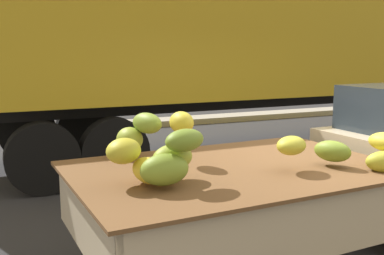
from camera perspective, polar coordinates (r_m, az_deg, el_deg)
name	(u,v)px	position (r m, az deg, el deg)	size (l,w,h in m)	color
ground	(326,245)	(5.38, 16.29, -13.85)	(220.00, 220.00, 0.00)	#28282B
curb_strip	(120,125)	(12.83, -8.89, 0.34)	(80.00, 0.80, 0.16)	gray
semi_trailer	(265,29)	(9.70, 9.11, 12.00)	(12.03, 2.72, 3.95)	gold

